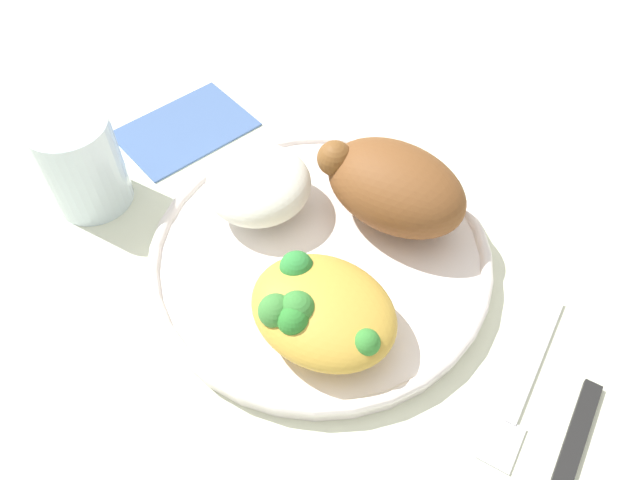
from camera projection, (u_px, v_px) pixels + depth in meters
ground_plane at (320, 262)px, 0.48m from camera, size 2.00×2.00×0.00m
plate at (320, 255)px, 0.48m from camera, size 0.27×0.27×0.02m
roasted_chicken at (393, 186)px, 0.47m from camera, size 0.12×0.08×0.06m
rice_pile at (259, 184)px, 0.48m from camera, size 0.08×0.08×0.04m
mac_cheese_with_broccoli at (320, 310)px, 0.41m from camera, size 0.11×0.09×0.04m
fork at (524, 387)px, 0.42m from camera, size 0.03×0.14×0.01m
water_glass at (82, 164)px, 0.50m from camera, size 0.06×0.06×0.08m
napkin at (185, 128)px, 0.58m from camera, size 0.11×0.14×0.00m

